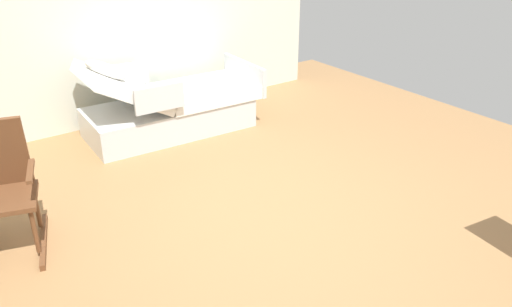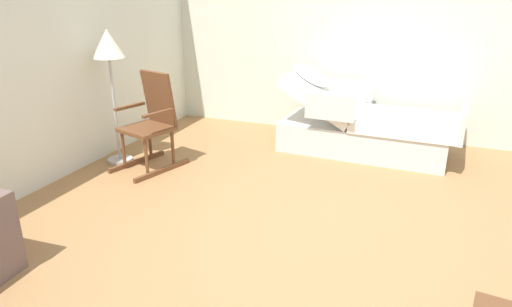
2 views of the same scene
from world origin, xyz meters
The scene contains 4 objects.
ground_plane centered at (0.00, 0.00, 0.00)m, with size 7.43×7.43×0.00m, color #9E7247.
side_wall centered at (3.02, 0.00, 1.35)m, with size 0.10×5.50×2.70m, color silver.
hospital_bed centered at (2.30, -0.17, 0.31)m, with size 1.08×2.11×1.05m.
rocking_chair centered at (0.96, 1.93, 0.50)m, with size 0.86×0.67×1.05m.
Camera 1 is at (-2.97, 2.35, 2.47)m, focal length 35.92 mm.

